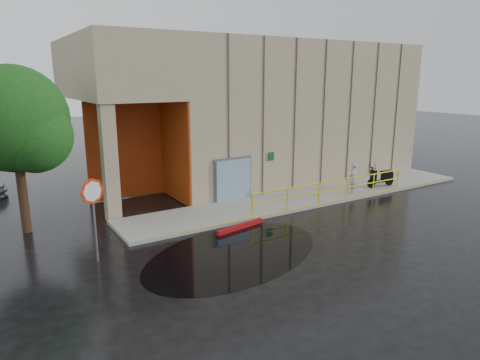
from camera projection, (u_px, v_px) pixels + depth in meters
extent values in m
plane|color=black|center=(309.00, 241.00, 16.25)|extent=(120.00, 120.00, 0.00)
cube|color=gray|center=(311.00, 196.00, 22.00)|extent=(20.00, 3.00, 0.15)
cube|color=tan|center=(270.00, 110.00, 27.48)|extent=(16.00, 10.00, 8.00)
cube|color=tan|center=(111.00, 68.00, 21.78)|extent=(4.00, 10.00, 3.00)
cube|color=tan|center=(110.00, 163.00, 18.09)|extent=(0.60, 0.60, 5.00)
cube|color=#97370D|center=(125.00, 150.00, 21.47)|extent=(3.80, 0.15, 4.90)
cube|color=#97370D|center=(175.00, 151.00, 21.02)|extent=(0.10, 3.50, 4.90)
cube|color=#89AABC|center=(234.00, 180.00, 20.94)|extent=(1.90, 0.10, 2.00)
cube|color=slate|center=(233.00, 180.00, 21.01)|extent=(2.10, 0.06, 2.20)
cube|color=#0C5418|center=(271.00, 156.00, 21.95)|extent=(0.32, 0.04, 0.42)
cylinder|color=yellow|center=(334.00, 181.00, 20.76)|extent=(9.50, 0.06, 0.06)
cylinder|color=yellow|center=(333.00, 190.00, 20.86)|extent=(9.50, 0.06, 0.06)
imported|color=#A2A1A6|center=(353.00, 178.00, 22.12)|extent=(0.71, 0.65, 1.62)
cylinder|color=black|center=(371.00, 183.00, 23.38)|extent=(0.52, 0.16, 0.52)
cylinder|color=black|center=(389.00, 181.00, 23.91)|extent=(0.52, 0.16, 0.52)
cylinder|color=slate|center=(95.00, 226.00, 14.13)|extent=(0.08, 0.08, 2.52)
cylinder|color=red|center=(92.00, 191.00, 13.82)|extent=(0.81, 0.38, 0.87)
cylinder|color=white|center=(92.00, 191.00, 13.80)|extent=(0.63, 0.28, 0.69)
cube|color=#9A0D0C|center=(240.00, 227.00, 17.52)|extent=(2.39, 0.61, 0.18)
cube|color=black|center=(235.00, 253.00, 15.12)|extent=(8.52, 6.70, 0.01)
cylinder|color=#321B10|center=(23.00, 192.00, 16.79)|extent=(0.36, 0.36, 3.30)
sphere|color=#224E18|center=(14.00, 119.00, 16.12)|extent=(4.05, 4.05, 4.05)
sphere|color=#224E18|center=(34.00, 136.00, 16.08)|extent=(2.84, 2.84, 2.84)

